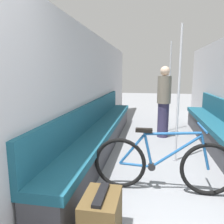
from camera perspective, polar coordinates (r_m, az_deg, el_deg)
name	(u,v)px	position (r m, az deg, el deg)	size (l,w,h in m)	color
wall_left	(87,92)	(4.04, -6.62, 5.26)	(0.10, 9.25, 2.20)	#B2B2B7
bench_seat_row_left	(102,133)	(4.19, -2.72, -5.51)	(0.46, 4.93, 0.91)	#3D3D42
bicycle	(162,164)	(2.79, 13.05, -13.18)	(1.70, 0.46, 0.84)	black
grab_pole_near	(169,89)	(5.55, 14.74, 5.93)	(0.08, 0.08, 2.18)	gray
grab_pole_far	(178,97)	(3.63, 16.95, 3.73)	(0.08, 0.08, 2.18)	gray
passenger_standing	(164,101)	(5.01, 13.37, 2.75)	(0.30, 0.30, 1.59)	#332D4C
luggage_bag	(101,217)	(2.11, -2.82, -25.75)	(0.31, 0.43, 0.44)	brown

